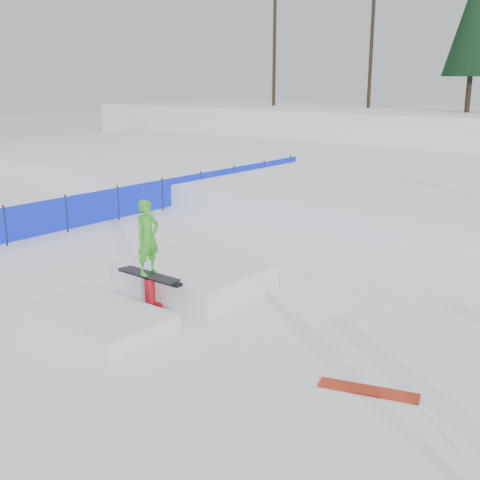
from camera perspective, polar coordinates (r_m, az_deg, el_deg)
The scene contains 5 objects.
ground at distance 11.46m, azimuth -8.29°, elevation -6.94°, with size 120.00×120.00×0.00m, color white.
snow_midrise at distance 24.78m, azimuth 19.79°, elevation 5.18°, with size 50.00×18.00×0.80m, color white.
safety_fence at distance 20.24m, azimuth -7.37°, elevation 4.35°, with size 0.05×16.00×1.10m.
loose_board_red at distance 8.91m, azimuth 12.07°, elevation -13.77°, with size 1.40×0.28×0.03m, color #A32711.
jib_rail_feature at distance 12.02m, azimuth -6.51°, elevation -4.28°, with size 2.60×4.40×2.11m.
Camera 1 is at (7.85, -7.19, 4.26)m, focal length 45.00 mm.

